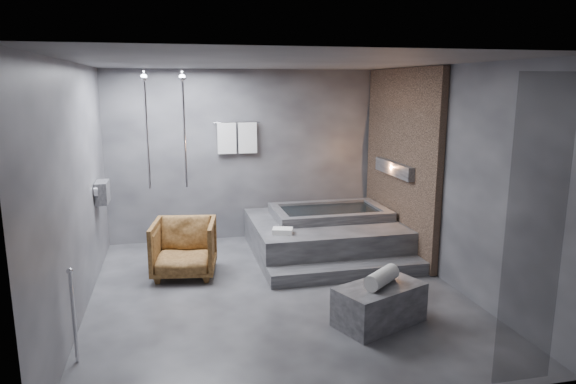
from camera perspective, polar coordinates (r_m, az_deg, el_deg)
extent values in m
plane|color=#2C2C2E|center=(6.55, -1.29, -11.09)|extent=(5.00, 5.00, 0.00)
cube|color=#49494C|center=(6.04, -1.42, 14.20)|extent=(4.50, 5.00, 0.04)
cube|color=#36363B|center=(8.57, -4.70, 4.07)|extent=(4.50, 0.04, 2.80)
cube|color=#36363B|center=(3.79, 6.24, -5.86)|extent=(4.50, 0.04, 2.80)
cube|color=#36363B|center=(6.11, -22.49, 0.08)|extent=(0.04, 5.00, 2.80)
cube|color=#36363B|center=(6.94, 17.18, 1.76)|extent=(0.04, 5.00, 2.80)
cube|color=#906E54|center=(8.01, 12.37, 3.29)|extent=(0.10, 2.40, 2.78)
cube|color=#FF9938|center=(7.99, 11.82, 2.57)|extent=(0.14, 1.20, 0.20)
cube|color=slate|center=(7.52, -19.93, -0.01)|extent=(0.16, 0.42, 0.30)
imported|color=beige|center=(7.43, -19.92, -0.50)|extent=(0.08, 0.08, 0.21)
imported|color=beige|center=(7.63, -19.73, -0.40)|extent=(0.07, 0.07, 0.15)
cylinder|color=silver|center=(7.99, -11.46, 6.92)|extent=(0.04, 0.04, 1.80)
cylinder|color=silver|center=(8.00, -15.42, 6.74)|extent=(0.04, 0.04, 1.80)
cylinder|color=silver|center=(8.44, -5.72, 7.69)|extent=(0.75, 0.02, 0.02)
cube|color=white|center=(8.42, -6.82, 5.95)|extent=(0.30, 0.06, 0.50)
cube|color=white|center=(8.46, -4.52, 6.02)|extent=(0.30, 0.06, 0.50)
cylinder|color=silver|center=(5.25, -22.71, -12.73)|extent=(0.04, 0.04, 0.90)
cube|color=black|center=(4.64, 25.72, -4.35)|extent=(0.55, 0.01, 2.60)
cube|color=#313133|center=(8.03, 3.99, -4.84)|extent=(2.20, 2.00, 0.50)
cube|color=#313133|center=(7.02, 6.77, -8.76)|extent=(2.20, 0.36, 0.18)
cube|color=#39393B|center=(5.78, 10.11, -12.19)|extent=(1.09, 0.86, 0.43)
imported|color=#402710|center=(7.13, -11.46, -6.11)|extent=(0.94, 0.96, 0.77)
cylinder|color=white|center=(5.67, 10.37, -9.33)|extent=(0.49, 0.45, 0.18)
cube|color=white|center=(7.23, -0.61, -4.35)|extent=(0.33, 0.28, 0.07)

